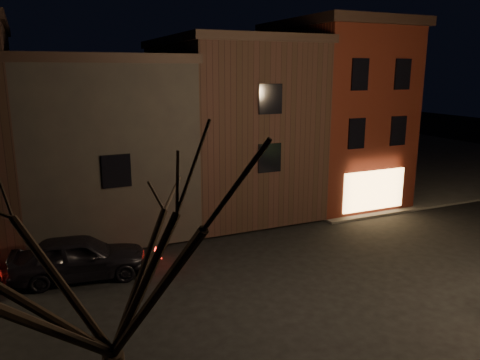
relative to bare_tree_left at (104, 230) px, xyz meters
name	(u,v)px	position (x,y,z in m)	size (l,w,h in m)	color
ground	(300,280)	(8.00, 7.00, -5.43)	(120.00, 120.00, 0.00)	black
sidewalk_far_right	(371,155)	(28.00, 27.00, -5.37)	(30.00, 30.00, 0.12)	#2D2B28
corner_building	(334,111)	(16.00, 16.47, -0.03)	(6.50, 8.50, 10.50)	#48150C
row_building_a	(229,124)	(9.50, 17.50, -0.60)	(7.30, 10.30, 9.40)	black
row_building_b	(98,140)	(2.25, 17.50, -1.10)	(7.80, 10.30, 8.40)	black
bare_tree_left	(104,230)	(0.00, 0.00, 0.00)	(5.60, 5.60, 7.50)	black
parked_car_a	(80,257)	(0.38, 10.68, -4.58)	(2.02, 5.03, 1.71)	black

